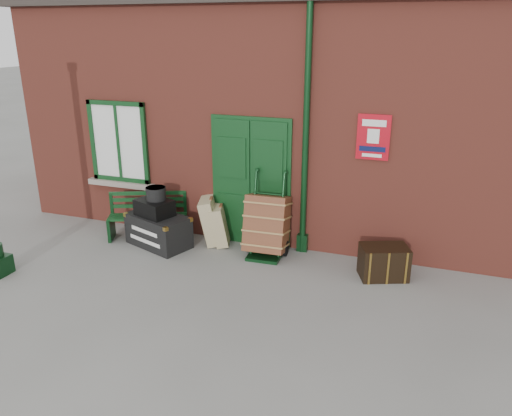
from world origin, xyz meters
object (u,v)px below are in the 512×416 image
at_px(houdini_trunk, 159,230).
at_px(porter_trolley, 267,225).
at_px(bench, 148,215).
at_px(dark_trunk, 384,262).

bearing_deg(houdini_trunk, porter_trolley, 27.79).
xyz_separation_m(bench, dark_trunk, (4.23, -0.20, -0.18)).
relative_size(porter_trolley, dark_trunk, 1.99).
bearing_deg(porter_trolley, bench, 176.82).
xyz_separation_m(houdini_trunk, dark_trunk, (3.86, 0.08, -0.02)).
bearing_deg(houdini_trunk, bench, 162.87).
height_order(porter_trolley, dark_trunk, porter_trolley).
bearing_deg(porter_trolley, dark_trunk, -8.24).
distance_m(houdini_trunk, porter_trolley, 1.95).
height_order(houdini_trunk, dark_trunk, houdini_trunk).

